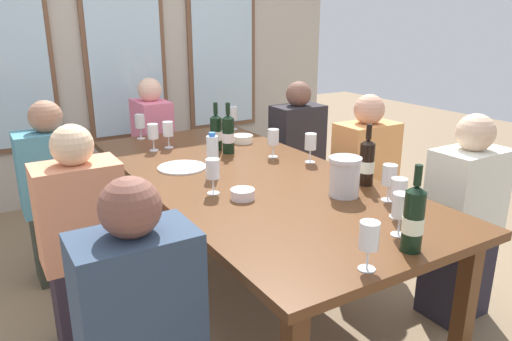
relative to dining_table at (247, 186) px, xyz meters
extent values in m
plane|color=#81694C|center=(0.00, 0.00, -0.68)|extent=(12.00, 12.00, 0.00)
cube|color=#B8AE9D|center=(0.00, 2.16, 0.77)|extent=(4.29, 0.06, 2.90)
cube|color=brown|center=(-0.95, 2.11, 0.77)|extent=(0.72, 0.03, 1.88)
cube|color=silver|center=(-0.95, 2.10, 0.77)|extent=(0.64, 0.01, 1.80)
cube|color=brown|center=(0.00, 2.11, 0.77)|extent=(0.72, 0.03, 1.88)
cube|color=silver|center=(0.00, 2.10, 0.77)|extent=(0.64, 0.01, 1.80)
cube|color=brown|center=(0.95, 2.11, 0.77)|extent=(0.72, 0.03, 1.88)
cube|color=silver|center=(0.95, 2.10, 0.77)|extent=(0.64, 0.01, 1.80)
cube|color=#563118|center=(0.00, 0.00, 0.04)|extent=(1.09, 2.36, 0.04)
cube|color=#563118|center=(0.45, -1.08, -0.33)|extent=(0.07, 0.07, 0.70)
cube|color=#563118|center=(-0.45, 1.08, -0.33)|extent=(0.07, 0.07, 0.70)
cube|color=#563118|center=(0.45, 1.08, -0.33)|extent=(0.07, 0.07, 0.70)
cylinder|color=white|center=(-0.26, 0.29, 0.07)|extent=(0.28, 0.28, 0.01)
cylinder|color=silver|center=(0.24, -0.52, 0.15)|extent=(0.14, 0.14, 0.17)
cylinder|color=silver|center=(0.24, -0.52, 0.24)|extent=(0.16, 0.16, 0.02)
cylinder|color=black|center=(0.12, 0.45, 0.17)|extent=(0.08, 0.07, 0.22)
cone|color=black|center=(0.12, 0.45, 0.30)|extent=(0.08, 0.07, 0.02)
cylinder|color=black|center=(0.12, 0.45, 0.35)|extent=(0.03, 0.03, 0.08)
cylinder|color=silver|center=(0.12, 0.45, 0.16)|extent=(0.08, 0.08, 0.06)
cylinder|color=black|center=(0.09, 0.55, 0.17)|extent=(0.08, 0.07, 0.21)
cone|color=black|center=(0.09, 0.55, 0.28)|extent=(0.08, 0.07, 0.02)
cylinder|color=black|center=(0.09, 0.55, 0.33)|extent=(0.03, 0.03, 0.08)
cylinder|color=silver|center=(0.09, 0.55, 0.16)|extent=(0.08, 0.08, 0.06)
cylinder|color=black|center=(0.07, -1.08, 0.18)|extent=(0.08, 0.08, 0.23)
cone|color=black|center=(0.07, -1.08, 0.30)|extent=(0.08, 0.08, 0.02)
cylinder|color=black|center=(0.07, -1.08, 0.35)|extent=(0.03, 0.03, 0.08)
cylinder|color=#E9F0CD|center=(0.07, -1.08, 0.17)|extent=(0.08, 0.08, 0.06)
cylinder|color=black|center=(0.44, -0.45, 0.17)|extent=(0.07, 0.07, 0.22)
cone|color=black|center=(0.44, -0.45, 0.29)|extent=(0.07, 0.07, 0.02)
cylinder|color=black|center=(0.44, -0.45, 0.34)|extent=(0.03, 0.03, 0.08)
cylinder|color=white|center=(0.44, -0.45, 0.16)|extent=(0.08, 0.08, 0.06)
cylinder|color=white|center=(-0.20, -0.31, 0.09)|extent=(0.11, 0.11, 0.05)
cylinder|color=white|center=(0.33, 0.63, 0.09)|extent=(0.14, 0.14, 0.05)
cylinder|color=white|center=(-0.17, 0.08, 0.17)|extent=(0.06, 0.06, 0.22)
cylinder|color=blue|center=(-0.17, 0.08, 0.29)|extent=(0.04, 0.04, 0.02)
cylinder|color=white|center=(-0.15, 0.76, 0.07)|extent=(0.06, 0.06, 0.00)
cylinder|color=white|center=(-0.15, 0.76, 0.11)|extent=(0.01, 0.01, 0.07)
cylinder|color=white|center=(-0.15, 0.76, 0.19)|extent=(0.07, 0.07, 0.09)
cylinder|color=maroon|center=(-0.15, 0.76, 0.16)|extent=(0.06, 0.06, 0.04)
cylinder|color=white|center=(0.37, -0.67, 0.07)|extent=(0.06, 0.06, 0.00)
cylinder|color=white|center=(0.37, -0.67, 0.11)|extent=(0.01, 0.01, 0.07)
cylinder|color=white|center=(0.37, -0.67, 0.19)|extent=(0.07, 0.07, 0.09)
cylinder|color=white|center=(-0.29, -0.17, 0.07)|extent=(0.06, 0.06, 0.00)
cylinder|color=white|center=(-0.29, -0.17, 0.11)|extent=(0.01, 0.01, 0.07)
cylinder|color=white|center=(-0.29, -0.17, 0.19)|extent=(0.07, 0.07, 0.09)
cylinder|color=maroon|center=(-0.29, -0.17, 0.16)|extent=(0.06, 0.06, 0.04)
cylinder|color=white|center=(0.25, -0.84, 0.07)|extent=(0.06, 0.06, 0.00)
cylinder|color=white|center=(0.25, -0.84, 0.11)|extent=(0.01, 0.01, 0.07)
cylinder|color=white|center=(0.25, -0.84, 0.19)|extent=(0.07, 0.07, 0.09)
cylinder|color=white|center=(0.44, 0.01, 0.07)|extent=(0.06, 0.06, 0.00)
cylinder|color=white|center=(0.44, 0.01, 0.11)|extent=(0.01, 0.01, 0.07)
cylinder|color=white|center=(0.44, 0.01, 0.19)|extent=(0.07, 0.07, 0.09)
cylinder|color=white|center=(-0.17, -1.10, 0.07)|extent=(0.06, 0.06, 0.00)
cylinder|color=white|center=(-0.17, -1.10, 0.11)|extent=(0.01, 0.01, 0.07)
cylinder|color=white|center=(-0.17, -1.10, 0.19)|extent=(0.07, 0.07, 0.09)
cylinder|color=white|center=(0.13, -0.97, 0.07)|extent=(0.06, 0.06, 0.00)
cylinder|color=white|center=(0.13, -0.97, 0.11)|extent=(0.01, 0.01, 0.07)
cylinder|color=white|center=(0.13, -0.97, 0.19)|extent=(0.07, 0.07, 0.09)
cylinder|color=white|center=(0.48, 1.03, 0.07)|extent=(0.06, 0.06, 0.00)
cylinder|color=white|center=(0.48, 1.03, 0.11)|extent=(0.01, 0.01, 0.07)
cylinder|color=white|center=(0.48, 1.03, 0.19)|extent=(0.07, 0.07, 0.09)
cylinder|color=maroon|center=(0.48, 1.03, 0.16)|extent=(0.06, 0.06, 0.03)
cylinder|color=white|center=(0.31, 0.22, 0.07)|extent=(0.06, 0.06, 0.00)
cylinder|color=white|center=(0.31, 0.22, 0.11)|extent=(0.01, 0.01, 0.07)
cylinder|color=white|center=(0.31, 0.22, 0.19)|extent=(0.07, 0.07, 0.09)
cylinder|color=white|center=(-0.23, 1.10, 0.07)|extent=(0.06, 0.06, 0.00)
cylinder|color=white|center=(-0.23, 1.10, 0.11)|extent=(0.01, 0.01, 0.07)
cylinder|color=white|center=(-0.23, 1.10, 0.19)|extent=(0.07, 0.07, 0.09)
cylinder|color=maroon|center=(-0.23, 1.10, 0.16)|extent=(0.06, 0.06, 0.02)
cylinder|color=white|center=(-0.26, 0.74, 0.07)|extent=(0.06, 0.06, 0.00)
cylinder|color=white|center=(-0.26, 0.74, 0.11)|extent=(0.01, 0.01, 0.07)
cylinder|color=white|center=(-0.26, 0.74, 0.19)|extent=(0.07, 0.07, 0.09)
cylinder|color=beige|center=(-0.26, 0.74, 0.16)|extent=(0.06, 0.06, 0.04)
cube|color=#31425A|center=(-0.87, -0.82, 0.01)|extent=(0.38, 0.24, 0.48)
sphere|color=brown|center=(-0.87, -0.82, 0.34)|extent=(0.19, 0.19, 0.19)
cube|color=#26232E|center=(0.87, -0.74, -0.45)|extent=(0.32, 0.24, 0.45)
cube|color=silver|center=(0.87, -0.74, 0.01)|extent=(0.38, 0.24, 0.48)
sphere|color=beige|center=(0.87, -0.74, 0.34)|extent=(0.19, 0.19, 0.19)
cube|color=#32362C|center=(-0.87, 0.79, -0.45)|extent=(0.32, 0.24, 0.45)
cube|color=teal|center=(-0.87, 0.79, 0.01)|extent=(0.38, 0.24, 0.48)
sphere|color=#9C6E55|center=(-0.87, 0.79, 0.34)|extent=(0.19, 0.19, 0.19)
cube|color=#3A353A|center=(0.87, 0.74, -0.45)|extent=(0.32, 0.24, 0.45)
cube|color=#28252A|center=(0.87, 0.74, 0.01)|extent=(0.38, 0.24, 0.48)
sphere|color=brown|center=(0.87, 0.74, 0.34)|extent=(0.19, 0.19, 0.19)
cube|color=#2D232E|center=(-0.87, 0.04, -0.45)|extent=(0.32, 0.24, 0.45)
cube|color=#E18A62|center=(-0.87, 0.04, 0.01)|extent=(0.38, 0.24, 0.48)
sphere|color=beige|center=(-0.87, 0.04, 0.34)|extent=(0.19, 0.19, 0.19)
cube|color=#3A342B|center=(0.87, 0.00, -0.45)|extent=(0.32, 0.24, 0.45)
cube|color=#E09250|center=(0.87, 0.00, 0.01)|extent=(0.38, 0.24, 0.48)
sphere|color=tan|center=(0.87, 0.00, 0.34)|extent=(0.19, 0.19, 0.19)
cube|color=#2A3439|center=(0.00, 1.53, -0.45)|extent=(0.24, 0.32, 0.45)
cube|color=pink|center=(0.00, 1.53, 0.01)|extent=(0.24, 0.38, 0.48)
sphere|color=beige|center=(0.00, 1.53, 0.34)|extent=(0.19, 0.19, 0.19)
camera|label=1|loc=(-1.24, -2.14, 0.87)|focal=33.58mm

